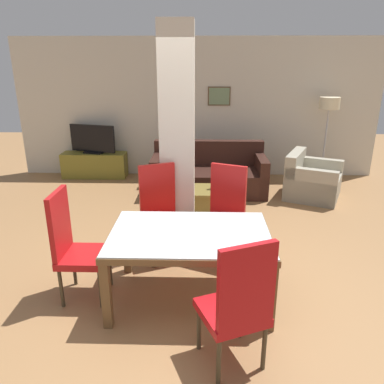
{
  "coord_description": "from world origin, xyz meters",
  "views": [
    {
      "loc": [
        0.11,
        -3.22,
        2.26
      ],
      "look_at": [
        0.0,
        0.72,
        0.87
      ],
      "focal_mm": 35.0,
      "sensor_mm": 36.0,
      "label": 1
    }
  ],
  "objects_px": {
    "dining_chair_near_right": "(238,303)",
    "coffee_table": "(204,201)",
    "bottle": "(214,183)",
    "tv_stand": "(95,165)",
    "sofa": "(209,176)",
    "floor_lamp": "(329,111)",
    "dining_chair_head_left": "(74,243)",
    "dining_chair_far_left": "(160,209)",
    "dining_table": "(190,245)",
    "armchair": "(311,181)",
    "tv_screen": "(93,139)",
    "dining_chair_far_right": "(225,210)"
  },
  "relations": [
    {
      "from": "dining_table",
      "to": "dining_chair_near_right",
      "type": "bearing_deg",
      "value": -67.25
    },
    {
      "from": "bottle",
      "to": "tv_stand",
      "type": "distance_m",
      "value": 3.0
    },
    {
      "from": "dining_chair_head_left",
      "to": "dining_chair_near_right",
      "type": "relative_size",
      "value": 1.0
    },
    {
      "from": "dining_chair_head_left",
      "to": "floor_lamp",
      "type": "height_order",
      "value": "floor_lamp"
    },
    {
      "from": "tv_screen",
      "to": "floor_lamp",
      "type": "height_order",
      "value": "floor_lamp"
    },
    {
      "from": "dining_chair_near_right",
      "to": "armchair",
      "type": "relative_size",
      "value": 0.93
    },
    {
      "from": "dining_table",
      "to": "dining_chair_far_left",
      "type": "distance_m",
      "value": 0.97
    },
    {
      "from": "sofa",
      "to": "tv_stand",
      "type": "height_order",
      "value": "sofa"
    },
    {
      "from": "dining_chair_far_left",
      "to": "coffee_table",
      "type": "bearing_deg",
      "value": -134.57
    },
    {
      "from": "floor_lamp",
      "to": "dining_chair_head_left",
      "type": "bearing_deg",
      "value": -132.25
    },
    {
      "from": "floor_lamp",
      "to": "coffee_table",
      "type": "bearing_deg",
      "value": -143.21
    },
    {
      "from": "dining_chair_far_right",
      "to": "sofa",
      "type": "distance_m",
      "value": 2.38
    },
    {
      "from": "dining_table",
      "to": "dining_chair_head_left",
      "type": "bearing_deg",
      "value": 180.0
    },
    {
      "from": "dining_chair_near_right",
      "to": "bottle",
      "type": "xyz_separation_m",
      "value": [
        -0.09,
        3.17,
        -0.1
      ]
    },
    {
      "from": "bottle",
      "to": "dining_chair_far_left",
      "type": "bearing_deg",
      "value": -116.24
    },
    {
      "from": "coffee_table",
      "to": "floor_lamp",
      "type": "bearing_deg",
      "value": 36.79
    },
    {
      "from": "armchair",
      "to": "coffee_table",
      "type": "distance_m",
      "value": 2.03
    },
    {
      "from": "dining_table",
      "to": "floor_lamp",
      "type": "height_order",
      "value": "floor_lamp"
    },
    {
      "from": "dining_chair_far_left",
      "to": "tv_stand",
      "type": "xyz_separation_m",
      "value": [
        -1.69,
        3.19,
        -0.34
      ]
    },
    {
      "from": "dining_table",
      "to": "dining_chair_near_right",
      "type": "relative_size",
      "value": 1.37
    },
    {
      "from": "dining_table",
      "to": "armchair",
      "type": "distance_m",
      "value": 3.64
    },
    {
      "from": "armchair",
      "to": "tv_stand",
      "type": "distance_m",
      "value": 4.22
    },
    {
      "from": "dining_chair_head_left",
      "to": "coffee_table",
      "type": "distance_m",
      "value": 2.6
    },
    {
      "from": "dining_table",
      "to": "tv_stand",
      "type": "xyz_separation_m",
      "value": [
        -2.07,
        4.09,
        -0.33
      ]
    },
    {
      "from": "dining_chair_near_right",
      "to": "coffee_table",
      "type": "distance_m",
      "value": 3.17
    },
    {
      "from": "tv_stand",
      "to": "tv_screen",
      "type": "bearing_deg",
      "value": 0.0
    },
    {
      "from": "armchair",
      "to": "bottle",
      "type": "distance_m",
      "value": 1.89
    },
    {
      "from": "dining_chair_far_left",
      "to": "bottle",
      "type": "bearing_deg",
      "value": -139.32
    },
    {
      "from": "dining_chair_far_left",
      "to": "armchair",
      "type": "xyz_separation_m",
      "value": [
        2.39,
        2.12,
        -0.31
      ]
    },
    {
      "from": "dining_chair_head_left",
      "to": "tv_screen",
      "type": "height_order",
      "value": "dining_chair_head_left"
    },
    {
      "from": "dining_chair_far_right",
      "to": "tv_screen",
      "type": "xyz_separation_m",
      "value": [
        -2.46,
        3.19,
        0.19
      ]
    },
    {
      "from": "dining_chair_head_left",
      "to": "dining_chair_far_left",
      "type": "height_order",
      "value": "same"
    },
    {
      "from": "dining_chair_head_left",
      "to": "armchair",
      "type": "bearing_deg",
      "value": 133.85
    },
    {
      "from": "sofa",
      "to": "coffee_table",
      "type": "relative_size",
      "value": 2.65
    },
    {
      "from": "dining_chair_head_left",
      "to": "sofa",
      "type": "height_order",
      "value": "dining_chair_head_left"
    },
    {
      "from": "armchair",
      "to": "dining_chair_near_right",
      "type": "bearing_deg",
      "value": 1.9
    },
    {
      "from": "sofa",
      "to": "armchair",
      "type": "bearing_deg",
      "value": 172.69
    },
    {
      "from": "dining_chair_far_right",
      "to": "dining_chair_far_left",
      "type": "height_order",
      "value": "same"
    },
    {
      "from": "dining_chair_far_left",
      "to": "dining_chair_far_right",
      "type": "bearing_deg",
      "value": 156.67
    },
    {
      "from": "bottle",
      "to": "coffee_table",
      "type": "bearing_deg",
      "value": -169.69
    },
    {
      "from": "dining_chair_far_left",
      "to": "coffee_table",
      "type": "distance_m",
      "value": 1.49
    },
    {
      "from": "tv_screen",
      "to": "tv_stand",
      "type": "bearing_deg",
      "value": -0.0
    },
    {
      "from": "dining_chair_far_right",
      "to": "sofa",
      "type": "xyz_separation_m",
      "value": [
        -0.15,
        2.36,
        -0.29
      ]
    },
    {
      "from": "coffee_table",
      "to": "bottle",
      "type": "bearing_deg",
      "value": 10.31
    },
    {
      "from": "sofa",
      "to": "coffee_table",
      "type": "bearing_deg",
      "value": 85.08
    },
    {
      "from": "coffee_table",
      "to": "sofa",
      "type": "bearing_deg",
      "value": 85.08
    },
    {
      "from": "dining_chair_near_right",
      "to": "sofa",
      "type": "xyz_separation_m",
      "value": [
        -0.15,
        4.15,
        -0.29
      ]
    },
    {
      "from": "dining_chair_head_left",
      "to": "tv_screen",
      "type": "distance_m",
      "value": 4.2
    },
    {
      "from": "dining_table",
      "to": "armchair",
      "type": "height_order",
      "value": "armchair"
    },
    {
      "from": "dining_chair_head_left",
      "to": "dining_chair_far_left",
      "type": "distance_m",
      "value": 1.17
    }
  ]
}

